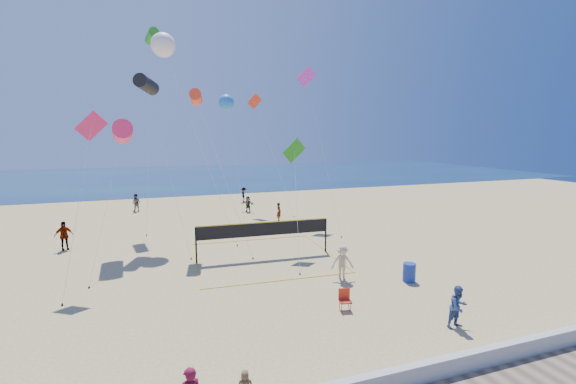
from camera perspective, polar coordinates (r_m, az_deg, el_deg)
name	(u,v)px	position (r m, az deg, el deg)	size (l,w,h in m)	color
ground	(288,350)	(14.64, -0.04, -22.36)	(120.00, 120.00, 0.00)	tan
ocean	(178,176)	(74.38, -16.04, 2.25)	(140.00, 50.00, 0.03)	#10284D
bystander_a	(458,307)	(17.05, 23.91, -15.29)	(0.82, 0.64, 1.69)	#344A82
bystander_b	(342,263)	(20.57, 8.06, -10.30)	(1.20, 0.69, 1.86)	#CFAD8A
far_person_0	(64,236)	(29.40, -30.28, -5.62)	(1.13, 0.47, 1.93)	gray
far_person_1	(248,204)	(38.19, -5.96, -1.80)	(1.46, 0.46, 1.57)	gray
far_person_2	(279,212)	(33.88, -1.35, -2.98)	(0.60, 0.40, 1.65)	gray
far_person_3	(136,203)	(41.02, -21.54, -1.51)	(0.86, 0.67, 1.76)	gray
far_person_4	(244,195)	(44.14, -6.56, -0.40)	(1.06, 0.61, 1.63)	gray
camp_chair	(345,298)	(17.43, 8.40, -15.30)	(0.58, 0.69, 1.02)	red
trash_barrel	(409,272)	(21.24, 17.52, -11.29)	(0.64, 0.64, 0.96)	navy
volleyball_net	(264,233)	(23.87, -3.58, -6.13)	(8.78, 8.64, 2.24)	black
kite_0	(122,132)	(26.82, -23.32, 8.18)	(2.30, 7.91, 8.50)	#FD2B64
kite_1	(146,85)	(29.34, -20.24, 14.70)	(3.01, 7.14, 11.63)	black
kite_2	(196,98)	(26.66, -13.47, 13.45)	(3.20, 5.31, 10.48)	#FF3F1F
kite_3	(90,135)	(21.97, -27.29, 7.54)	(2.08, 3.56, 8.75)	#F62A62
kite_4	(294,156)	(24.81, 0.95, 5.38)	(2.31, 5.00, 7.34)	#248F1B
kite_5	(308,84)	(34.69, 2.98, 15.67)	(1.88, 7.68, 13.53)	#E83BDC
kite_6	(163,45)	(31.31, -18.01, 20.00)	(5.05, 6.38, 14.89)	white
kite_7	(226,102)	(34.02, -9.12, 12.99)	(1.61, 4.90, 10.96)	blue
kite_8	(152,37)	(35.66, -19.50, 20.87)	(1.77, 5.73, 16.07)	#248F1B
kite_9	(257,109)	(39.17, -4.60, 12.21)	(3.00, 5.75, 11.66)	#FF3F1F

